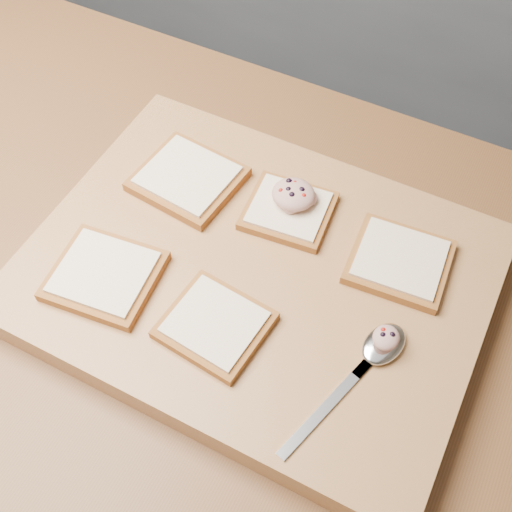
{
  "coord_description": "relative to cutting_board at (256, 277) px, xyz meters",
  "views": [
    {
      "loc": [
        0.38,
        -0.38,
        1.6
      ],
      "look_at": [
        0.18,
        0.01,
        0.97
      ],
      "focal_mm": 45.0,
      "sensor_mm": 36.0,
      "label": 1
    }
  ],
  "objects": [
    {
      "name": "ground",
      "position": [
        -0.18,
        -0.01,
        -0.92
      ],
      "size": [
        4.0,
        4.0,
        0.0
      ],
      "primitive_type": "plane",
      "color": "#515459",
      "rests_on": "ground"
    },
    {
      "name": "island_counter",
      "position": [
        -0.18,
        -0.01,
        -0.47
      ],
      "size": [
        2.0,
        0.8,
        0.9
      ],
      "color": "slate",
      "rests_on": "ground"
    },
    {
      "name": "cutting_board",
      "position": [
        0.0,
        0.0,
        0.0
      ],
      "size": [
        0.56,
        0.42,
        0.04
      ],
      "primitive_type": "cube",
      "color": "tan",
      "rests_on": "island_counter"
    },
    {
      "name": "bread_far_left",
      "position": [
        -0.15,
        0.08,
        0.03
      ],
      "size": [
        0.14,
        0.13,
        0.02
      ],
      "color": "#A35F2A",
      "rests_on": "cutting_board"
    },
    {
      "name": "bread_far_center",
      "position": [
        -0.0,
        0.09,
        0.03
      ],
      "size": [
        0.12,
        0.11,
        0.02
      ],
      "color": "#A35F2A",
      "rests_on": "cutting_board"
    },
    {
      "name": "bread_far_right",
      "position": [
        0.16,
        0.08,
        0.03
      ],
      "size": [
        0.13,
        0.12,
        0.02
      ],
      "color": "#A35F2A",
      "rests_on": "cutting_board"
    },
    {
      "name": "bread_near_left",
      "position": [
        -0.16,
        -0.1,
        0.03
      ],
      "size": [
        0.14,
        0.13,
        0.02
      ],
      "color": "#A35F2A",
      "rests_on": "cutting_board"
    },
    {
      "name": "bread_near_center",
      "position": [
        -0.0,
        -0.1,
        0.03
      ],
      "size": [
        0.12,
        0.11,
        0.02
      ],
      "color": "#A35F2A",
      "rests_on": "cutting_board"
    },
    {
      "name": "tuna_salad_dollop",
      "position": [
        0.0,
        0.11,
        0.05
      ],
      "size": [
        0.06,
        0.05,
        0.03
      ],
      "color": "#D89D8A",
      "rests_on": "bread_far_center"
    },
    {
      "name": "spoon",
      "position": [
        0.17,
        -0.05,
        0.03
      ],
      "size": [
        0.08,
        0.21,
        0.01
      ],
      "color": "silver",
      "rests_on": "cutting_board"
    },
    {
      "name": "spoon_salad",
      "position": [
        0.18,
        -0.03,
        0.04
      ],
      "size": [
        0.03,
        0.03,
        0.02
      ],
      "color": "#D89D8A",
      "rests_on": "spoon"
    }
  ]
}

